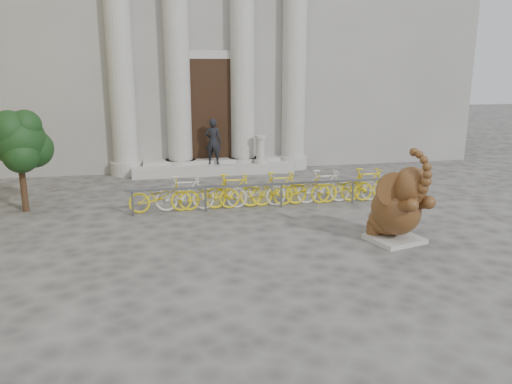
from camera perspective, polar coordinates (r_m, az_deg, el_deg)
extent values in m
plane|color=#474442|center=(10.08, 1.85, -8.61)|extent=(80.00, 80.00, 0.00)
cube|color=gray|center=(24.23, -6.89, 18.94)|extent=(22.00, 10.00, 12.00)
cube|color=black|center=(19.15, -5.19, 9.23)|extent=(2.40, 0.16, 4.00)
cylinder|color=#A8A59E|center=(18.86, -15.25, 13.91)|extent=(0.90, 0.90, 8.00)
cylinder|color=#A8A59E|center=(18.86, -9.00, 14.22)|extent=(0.90, 0.90, 8.00)
cylinder|color=#A8A59E|center=(19.14, -1.58, 14.37)|extent=(0.90, 0.90, 8.00)
cylinder|color=#A8A59E|center=(19.60, 4.37, 14.33)|extent=(0.90, 0.90, 8.00)
cube|color=#A8A59E|center=(18.93, -4.86, 2.70)|extent=(6.00, 1.20, 0.36)
cube|color=#A8A59E|center=(11.94, 15.54, -5.18)|extent=(1.33, 1.25, 0.11)
ellipsoid|color=black|center=(11.99, 14.88, -3.11)|extent=(1.13, 1.10, 0.71)
ellipsoid|color=black|center=(11.75, 15.69, -1.94)|extent=(1.37, 1.56, 1.15)
cylinder|color=black|center=(11.96, 13.30, -4.00)|extent=(0.41, 0.41, 0.29)
cylinder|color=black|center=(12.34, 15.43, -3.57)|extent=(0.41, 0.41, 0.29)
cylinder|color=black|center=(11.22, 16.36, -1.56)|extent=(0.43, 0.71, 0.44)
cylinder|color=black|center=(11.55, 18.12, -1.25)|extent=(0.43, 0.71, 0.44)
ellipsoid|color=black|center=(11.32, 17.24, 0.60)|extent=(0.91, 0.88, 0.88)
cylinder|color=black|center=(11.17, 15.37, 0.32)|extent=(0.75, 0.09, 0.75)
cylinder|color=black|center=(11.68, 18.11, 0.71)|extent=(0.66, 0.46, 0.75)
cone|color=beige|center=(11.12, 17.47, -0.60)|extent=(0.19, 0.26, 0.12)
cone|color=beige|center=(11.30, 18.44, -0.44)|extent=(0.08, 0.25, 0.12)
cube|color=slate|center=(14.08, 2.94, 0.95)|extent=(8.62, 0.06, 0.06)
cylinder|color=slate|center=(13.73, -13.92, -1.29)|extent=(0.06, 0.06, 0.70)
cylinder|color=slate|center=(13.78, -5.78, -0.88)|extent=(0.06, 0.06, 0.70)
cylinder|color=slate|center=(14.16, 2.92, -0.43)|extent=(0.06, 0.06, 0.70)
cylinder|color=slate|center=(14.84, 10.99, 0.00)|extent=(0.06, 0.06, 0.70)
cylinder|color=slate|center=(15.69, 17.60, 0.36)|extent=(0.06, 0.06, 0.70)
imported|color=yellow|center=(13.92, -10.90, -0.28)|extent=(1.70, 0.50, 1.00)
imported|color=beige|center=(13.95, -8.13, -0.14)|extent=(1.66, 0.47, 1.00)
imported|color=yellow|center=(14.00, -5.37, 0.00)|extent=(1.70, 0.50, 1.00)
imported|color=yellow|center=(14.09, -2.65, 0.13)|extent=(1.66, 0.47, 1.00)
imported|color=beige|center=(14.21, 0.04, 0.27)|extent=(1.70, 0.50, 1.00)
imported|color=yellow|center=(14.36, 2.67, 0.40)|extent=(1.66, 0.47, 1.00)
imported|color=yellow|center=(14.54, 5.25, 0.52)|extent=(1.70, 0.50, 1.00)
imported|color=beige|center=(14.75, 7.76, 0.65)|extent=(1.66, 0.47, 1.00)
imported|color=yellow|center=(14.98, 10.19, 0.76)|extent=(1.70, 0.50, 1.00)
imported|color=yellow|center=(15.24, 12.55, 0.88)|extent=(1.66, 0.47, 1.00)
imported|color=beige|center=(15.53, 14.82, 0.98)|extent=(1.70, 0.50, 1.00)
cylinder|color=#332114|center=(15.10, -25.09, 1.13)|extent=(0.17, 0.17, 1.71)
sphere|color=black|center=(14.91, -25.55, 5.41)|extent=(1.43, 1.43, 1.43)
sphere|color=black|center=(15.06, -24.04, 4.53)|extent=(1.05, 1.05, 1.05)
sphere|color=black|center=(15.23, -26.31, 4.76)|extent=(0.95, 0.95, 0.95)
sphere|color=black|center=(14.67, -25.28, 3.81)|extent=(0.95, 0.95, 0.95)
sphere|color=black|center=(14.73, -26.37, 6.36)|extent=(1.05, 1.05, 1.05)
sphere|color=black|center=(14.72, -24.88, 6.88)|extent=(0.86, 0.86, 0.86)
imported|color=black|center=(18.69, -4.92, 5.77)|extent=(0.72, 0.59, 1.71)
cylinder|color=#A8A59E|center=(18.88, 0.48, 3.47)|extent=(0.43, 0.43, 0.13)
cylinder|color=#A8A59E|center=(18.80, 0.48, 4.73)|extent=(0.30, 0.30, 0.97)
cylinder|color=#A8A59E|center=(18.73, 0.49, 6.30)|extent=(0.43, 0.43, 0.11)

